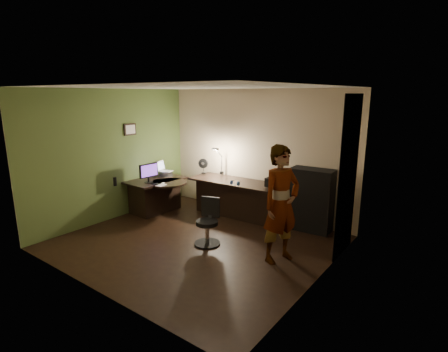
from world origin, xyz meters
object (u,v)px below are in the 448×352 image
Objects in this scene: person at (281,204)px; cabinet at (311,200)px; desk_right at (236,199)px; monitor at (148,176)px; office_chair at (207,222)px; desk_left at (157,195)px.

cabinet is at bearing 25.70° from person.
desk_right is 1.94m from monitor.
cabinet reaches higher than desk_right.
desk_right is at bearing 74.83° from person.
cabinet is 2.09m from office_chair.
cabinet reaches higher than desk_left.
cabinet is 0.66× the size of person.
desk_right reaches higher than desk_left.
person reaches higher than monitor.
monitor reaches higher than desk_left.
desk_left is at bearing 141.81° from office_chair.
desk_right is 1.62m from cabinet.
cabinet is 3.41m from monitor.
monitor is at bearing 107.83° from person.
office_chair is at bearing -127.44° from cabinet.
desk_right is (1.63, 0.79, 0.02)m from desk_left.
office_chair reaches higher than desk_right.
monitor reaches higher than office_chair.
desk_right is at bearing 86.64° from office_chair.
person is (3.26, -0.19, 0.04)m from monitor.
cabinet is at bearing 19.84° from desk_left.
office_chair is at bearing -16.77° from desk_left.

